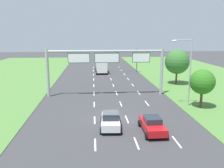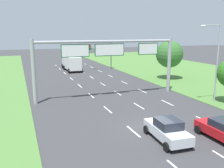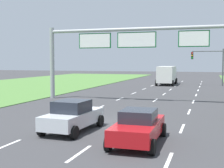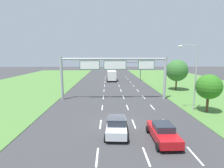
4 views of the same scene
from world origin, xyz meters
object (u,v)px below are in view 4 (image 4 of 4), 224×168
(car_lead_silver, at_px, (163,132))
(box_truck, at_px, (111,75))
(sign_gantry, at_px, (114,69))
(street_lamp, at_px, (193,72))
(roadside_tree_mid, at_px, (177,71))
(roadside_tree_near, at_px, (209,87))
(car_near_red, at_px, (116,126))
(traffic_light_mast, at_px, (134,67))

(car_lead_silver, distance_m, box_truck, 36.89)
(sign_gantry, xyz_separation_m, street_lamp, (9.78, -6.37, 0.12))
(box_truck, distance_m, roadside_tree_mid, 20.05)
(box_truck, relative_size, street_lamp, 0.97)
(box_truck, xyz_separation_m, roadside_tree_mid, (13.11, -14.96, 2.50))
(roadside_tree_near, bearing_deg, street_lamp, 153.22)
(car_near_red, xyz_separation_m, sign_gantry, (0.27, 13.08, 4.16))
(box_truck, bearing_deg, roadside_tree_near, -69.59)
(traffic_light_mast, height_order, roadside_tree_mid, roadside_tree_mid)
(roadside_tree_mid, bearing_deg, roadside_tree_near, -96.72)
(traffic_light_mast, distance_m, roadside_tree_mid, 15.92)
(car_near_red, height_order, car_lead_silver, car_near_red)
(traffic_light_mast, bearing_deg, street_lamp, -83.30)
(car_near_red, height_order, sign_gantry, sign_gantry)
(traffic_light_mast, xyz_separation_m, street_lamp, (3.30, -28.10, 1.21))
(sign_gantry, bearing_deg, car_near_red, -91.16)
(car_lead_silver, relative_size, roadside_tree_mid, 0.69)
(car_near_red, xyz_separation_m, roadside_tree_near, (11.72, 5.86, 2.50))
(roadside_tree_mid, bearing_deg, box_truck, 131.23)
(car_near_red, relative_size, car_lead_silver, 1.00)
(car_near_red, bearing_deg, sign_gantry, 92.24)
(sign_gantry, height_order, traffic_light_mast, sign_gantry)
(roadside_tree_near, relative_size, roadside_tree_mid, 0.77)
(roadside_tree_near, xyz_separation_m, roadside_tree_mid, (1.71, 14.50, 0.82))
(box_truck, bearing_deg, car_near_red, -91.26)
(box_truck, height_order, street_lamp, street_lamp)
(box_truck, bearing_deg, sign_gantry, -90.89)
(car_near_red, height_order, roadside_tree_mid, roadside_tree_mid)
(sign_gantry, xyz_separation_m, traffic_light_mast, (6.48, 21.74, -1.10))
(car_lead_silver, height_order, box_truck, box_truck)
(roadside_tree_near, bearing_deg, car_near_red, -153.43)
(roadside_tree_near, height_order, roadside_tree_mid, roadside_tree_mid)
(traffic_light_mast, xyz_separation_m, roadside_tree_near, (4.98, -28.95, -0.56))
(sign_gantry, relative_size, roadside_tree_near, 3.55)
(car_near_red, xyz_separation_m, box_truck, (0.32, 35.32, 0.82))
(car_near_red, relative_size, roadside_tree_mid, 0.68)
(car_lead_silver, distance_m, roadside_tree_near, 11.01)
(car_near_red, relative_size, traffic_light_mast, 0.77)
(car_lead_silver, height_order, street_lamp, street_lamp)
(box_truck, height_order, sign_gantry, sign_gantry)
(street_lamp, bearing_deg, box_truck, 108.77)
(sign_gantry, distance_m, roadside_tree_near, 13.64)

